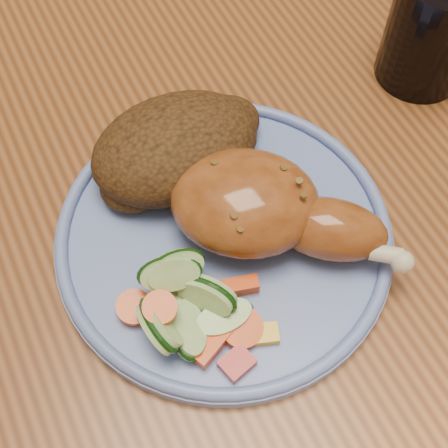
% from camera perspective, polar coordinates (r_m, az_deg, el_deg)
% --- Properties ---
extents(ground, '(4.00, 4.00, 0.00)m').
position_cam_1_polar(ground, '(1.24, -0.45, -12.33)').
color(ground, '#58321E').
rests_on(ground, ground).
extents(dining_table, '(0.90, 1.40, 0.75)m').
position_cam_1_polar(dining_table, '(0.63, -0.87, 6.08)').
color(dining_table, brown).
rests_on(dining_table, ground).
extents(plate, '(0.26, 0.26, 0.01)m').
position_cam_1_polar(plate, '(0.48, -0.00, -1.24)').
color(plate, '#6077BB').
rests_on(plate, dining_table).
extents(plate_rim, '(0.26, 0.26, 0.01)m').
position_cam_1_polar(plate_rim, '(0.47, -0.00, -0.60)').
color(plate_rim, '#6077BB').
rests_on(plate_rim, plate).
extents(chicken_leg, '(0.17, 0.17, 0.06)m').
position_cam_1_polar(chicken_leg, '(0.46, 3.82, 1.39)').
color(chicken_leg, '#934D1F').
rests_on(chicken_leg, plate).
extents(rice_pilaf, '(0.15, 0.10, 0.06)m').
position_cam_1_polar(rice_pilaf, '(0.50, -4.20, 7.01)').
color(rice_pilaf, '#442911').
rests_on(rice_pilaf, plate).
extents(vegetable_pile, '(0.10, 0.11, 0.05)m').
position_cam_1_polar(vegetable_pile, '(0.44, -3.36, -7.49)').
color(vegetable_pile, '#A50A05').
rests_on(vegetable_pile, plate).
extents(drinking_glass, '(0.08, 0.08, 0.10)m').
position_cam_1_polar(drinking_glass, '(0.59, 18.58, 16.59)').
color(drinking_glass, black).
rests_on(drinking_glass, dining_table).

